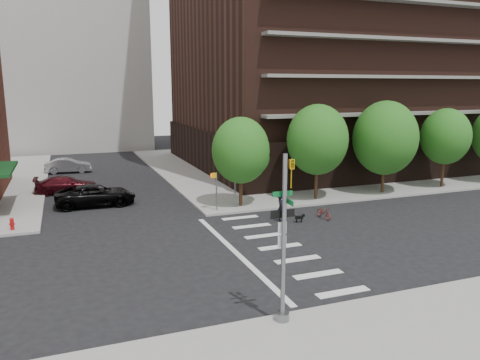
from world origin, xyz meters
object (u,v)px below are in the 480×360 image
Objects in this scene: parked_car_silver at (68,166)px; scooter at (324,213)px; fire_hydrant at (12,223)px; dog_walker at (281,208)px; parked_car_maroon at (66,185)px; parked_car_black at (96,195)px; traffic_signal at (284,252)px.

parked_car_silver reaches higher than scooter.
dog_walker is at bearing -12.20° from fire_hydrant.
dog_walker is at bearing -134.61° from parked_car_maroon.
parked_car_black reaches higher than parked_car_silver.
traffic_signal is 35.42m from parked_car_silver.
dog_walker is at bearing 167.85° from scooter.
traffic_signal is at bearing -166.32° from parked_car_silver.
scooter is at bearing -144.22° from parked_car_silver.
scooter is (8.46, 11.42, -2.30)m from traffic_signal.
fire_hydrant is 16.00m from dog_walker.
dog_walker is at bearing 64.80° from traffic_signal.
traffic_signal reaches higher than fire_hydrant.
parked_car_maroon is 1.09× the size of parked_car_silver.
parked_car_maroon is at bearing 135.85° from scooter.
dog_walker is (15.64, -3.38, 0.31)m from fire_hydrant.
scooter is 0.88× the size of dog_walker.
parked_car_silver is at bearing 120.58° from scooter.
parked_car_silver is 25.90m from dog_walker.
fire_hydrant is (-10.03, 15.29, -2.15)m from traffic_signal.
scooter is at bearing -83.23° from dog_walker.
dog_walker reaches higher than fire_hydrant.
parked_car_silver is 2.54× the size of dog_walker.
parked_car_maroon is at bearing 105.41° from traffic_signal.
parked_car_maroon is 9.55m from parked_car_silver.
parked_car_black reaches higher than parked_car_maroon.
traffic_signal is 8.20× the size of fire_hydrant.
parked_car_black is at bearing -170.87° from parked_car_silver.
parked_car_maroon is 18.27m from dog_walker.
traffic_signal is at bearing 171.37° from dog_walker.
traffic_signal is 18.42m from fire_hydrant.
parked_car_silver is at bearing 100.83° from traffic_signal.
traffic_signal reaches higher than parked_car_maroon.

